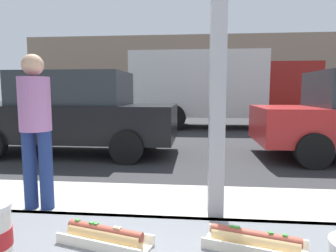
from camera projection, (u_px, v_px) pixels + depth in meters
name	position (u px, v px, depth m)	size (l,w,h in m)	color
ground_plane	(199.00, 137.00, 8.95)	(60.00, 60.00, 0.00)	#2D2D30
sidewalk_strip	(203.00, 241.00, 2.62)	(16.00, 2.80, 0.10)	#B2ADA3
building_facade_far	(198.00, 72.00, 24.08)	(28.00, 1.20, 5.75)	gray
hotdog_tray_near	(254.00, 241.00, 0.77)	(0.28, 0.16, 0.05)	beige
hotdog_tray_far	(105.00, 236.00, 0.80)	(0.27, 0.15, 0.05)	silver
parked_car_black	(74.00, 113.00, 6.47)	(4.37, 1.89, 1.76)	black
box_truck	(218.00, 87.00, 11.17)	(6.54, 2.44, 2.76)	silver
pedestrian	(36.00, 122.00, 3.12)	(0.32, 0.32, 1.63)	navy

